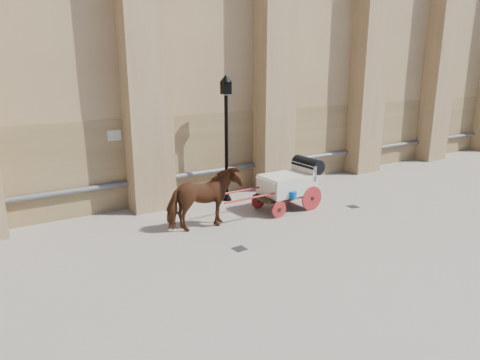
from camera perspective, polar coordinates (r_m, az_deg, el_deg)
ground at (r=12.05m, az=-0.90°, el=-7.61°), size 90.00×90.00×0.00m
horse at (r=12.39m, az=-4.80°, el=-2.55°), size 2.18×1.05×1.82m
carriage at (r=14.27m, az=6.75°, el=-0.32°), size 3.80×1.36×1.66m
street_lamp at (r=14.76m, az=-1.84°, el=6.00°), size 0.41×0.41×4.36m
drain_grate_near at (r=11.30m, az=-0.04°, el=-9.15°), size 0.34×0.34×0.01m
drain_grate_far at (r=15.05m, az=14.82°, el=-3.44°), size 0.38×0.38×0.01m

